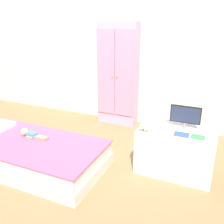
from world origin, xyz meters
TOP-DOWN VIEW (x-y plane):
  - ground_plane at (0.00, 0.00)m, footprint 10.00×10.00m
  - back_wall at (0.00, 1.57)m, footprint 6.40×0.05m
  - bed at (-0.44, -0.25)m, footprint 1.75×0.90m
  - doll at (-0.55, -0.13)m, footprint 0.39×0.14m
  - wardrobe at (-0.02, 1.41)m, footprint 0.64×0.26m
  - tv_stand at (1.15, 0.33)m, footprint 0.83×0.52m
  - tv_monitor at (1.21, 0.42)m, footprint 0.33×0.10m
  - rocking_horse_toy at (0.82, 0.14)m, footprint 0.09×0.04m
  - book_blue at (1.22, 0.21)m, footprint 0.15×0.11m
  - book_green at (1.38, 0.21)m, footprint 0.13×0.09m

SIDE VIEW (x-z plane):
  - ground_plane at x=0.00m, z-range -0.02..0.00m
  - bed at x=-0.44m, z-range 0.00..0.30m
  - tv_stand at x=1.15m, z-range 0.00..0.51m
  - doll at x=-0.55m, z-range 0.29..0.39m
  - book_blue at x=1.22m, z-range 0.51..0.53m
  - book_green at x=1.38m, z-range 0.51..0.53m
  - rocking_horse_toy at x=0.82m, z-range 0.51..0.62m
  - tv_monitor at x=1.21m, z-range 0.53..0.79m
  - wardrobe at x=-0.02m, z-range 0.00..1.65m
  - back_wall at x=0.00m, z-range 0.00..2.70m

